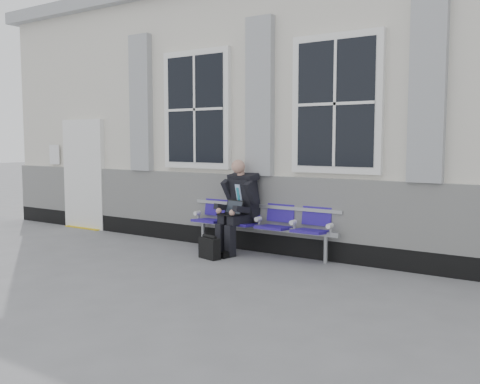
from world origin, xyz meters
The scene contains 5 objects.
ground centered at (0.00, 0.00, 0.00)m, with size 70.00×70.00×0.00m, color slate.
station_building centered at (-0.02, 3.47, 2.22)m, with size 14.40×4.40×4.49m.
bench centered at (-0.81, 1.32, 0.55)m, with size 2.60×0.47×0.91m.
businessman centered at (-1.13, 1.19, 0.78)m, with size 0.62×0.83×1.45m.
briefcase centered at (-1.25, 0.61, 0.16)m, with size 0.37×0.22×0.36m.
Camera 1 is at (3.45, -5.57, 1.74)m, focal length 40.00 mm.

